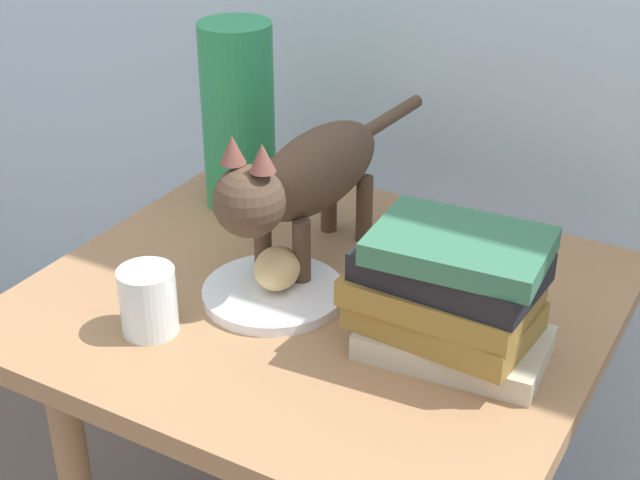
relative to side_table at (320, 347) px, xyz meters
name	(u,v)px	position (x,y,z in m)	size (l,w,h in m)	color
side_table	(320,347)	(0.00, 0.00, 0.00)	(0.73, 0.65, 0.59)	#9E724C
plate	(274,293)	(-0.05, -0.04, 0.09)	(0.19, 0.19, 0.01)	white
bread_roll	(277,268)	(-0.05, -0.03, 0.12)	(0.08, 0.06, 0.05)	#E0BC7A
cat	(305,177)	(-0.05, 0.06, 0.22)	(0.11, 0.48, 0.23)	#4C3828
book_stack	(450,295)	(0.19, -0.04, 0.16)	(0.24, 0.15, 0.16)	#BCB299
green_vase	(238,116)	(-0.24, 0.18, 0.23)	(0.11, 0.11, 0.28)	#288C51
candle_jar	(149,304)	(-0.14, -0.18, 0.12)	(0.07, 0.07, 0.08)	silver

